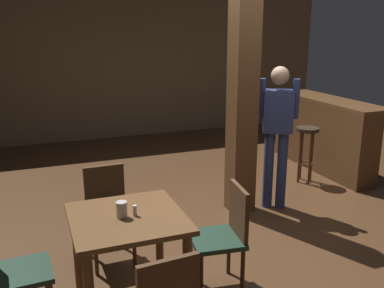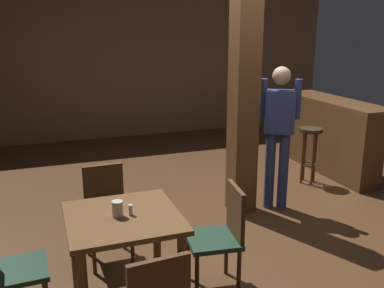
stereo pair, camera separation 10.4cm
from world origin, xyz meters
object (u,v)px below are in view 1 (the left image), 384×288
at_px(chair_east, 225,232).
at_px(bar_counter, 322,134).
at_px(chair_north, 108,209).
at_px(bar_stool_near, 307,142).
at_px(salt_shaker, 135,211).
at_px(dining_table, 128,234).
at_px(napkin_cup, 122,210).
at_px(chair_west, 9,268).
at_px(standing_person, 277,128).

relative_size(chair_east, bar_counter, 0.44).
xyz_separation_m(chair_north, bar_stool_near, (3.01, 1.12, 0.07)).
relative_size(chair_east, salt_shaker, 10.58).
xyz_separation_m(bar_counter, bar_stool_near, (-0.58, -0.40, 0.02)).
bearing_deg(chair_north, dining_table, -88.99).
distance_m(napkin_cup, salt_shaker, 0.10).
distance_m(dining_table, chair_west, 0.86).
bearing_deg(bar_stool_near, dining_table, -147.56).
xyz_separation_m(chair_north, salt_shaker, (0.07, -0.80, 0.31)).
xyz_separation_m(dining_table, bar_counter, (3.57, 2.30, -0.07)).
relative_size(salt_shaker, bar_stool_near, 0.11).
bearing_deg(bar_counter, bar_stool_near, -145.34).
xyz_separation_m(dining_table, chair_north, (-0.01, 0.79, -0.12)).
height_order(chair_west, bar_stool_near, chair_west).
xyz_separation_m(chair_north, napkin_cup, (-0.03, -0.80, 0.33)).
bearing_deg(bar_stool_near, standing_person, -145.19).
height_order(dining_table, bar_counter, bar_counter).
bearing_deg(bar_counter, dining_table, -147.20).
bearing_deg(salt_shaker, napkin_cup, 175.70).
height_order(chair_north, salt_shaker, chair_north).
height_order(bar_counter, bar_stool_near, bar_counter).
height_order(chair_west, chair_north, same).
distance_m(salt_shaker, bar_counter, 4.22).
distance_m(dining_table, chair_east, 0.82).
bearing_deg(chair_west, bar_counter, 27.21).
xyz_separation_m(dining_table, salt_shaker, (0.06, -0.02, 0.19)).
height_order(standing_person, bar_counter, standing_person).
bearing_deg(dining_table, salt_shaker, -16.80).
bearing_deg(bar_stool_near, salt_shaker, -146.82).
relative_size(chair_west, salt_shaker, 10.58).
height_order(standing_person, bar_stool_near, standing_person).
distance_m(napkin_cup, bar_counter, 4.30).
xyz_separation_m(chair_east, standing_person, (1.29, 1.31, 0.50)).
bearing_deg(chair_east, standing_person, 45.33).
relative_size(chair_east, standing_person, 0.52).
xyz_separation_m(chair_west, chair_north, (0.84, 0.76, 0.00)).
bearing_deg(chair_east, chair_west, 178.23).
bearing_deg(napkin_cup, standing_person, 31.10).
relative_size(chair_north, salt_shaker, 10.58).
xyz_separation_m(chair_east, chair_west, (-1.66, 0.05, 0.00)).
xyz_separation_m(dining_table, bar_stool_near, (2.99, 1.90, -0.05)).
bearing_deg(chair_east, napkin_cup, 178.99).
relative_size(chair_east, chair_west, 1.00).
bearing_deg(bar_counter, salt_shaker, -146.58).
bearing_deg(bar_stool_near, bar_counter, 34.66).
relative_size(chair_west, chair_north, 1.00).
distance_m(napkin_cup, bar_stool_near, 3.60).
height_order(dining_table, chair_north, chair_north).
height_order(chair_north, standing_person, standing_person).
bearing_deg(napkin_cup, dining_table, 13.89).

